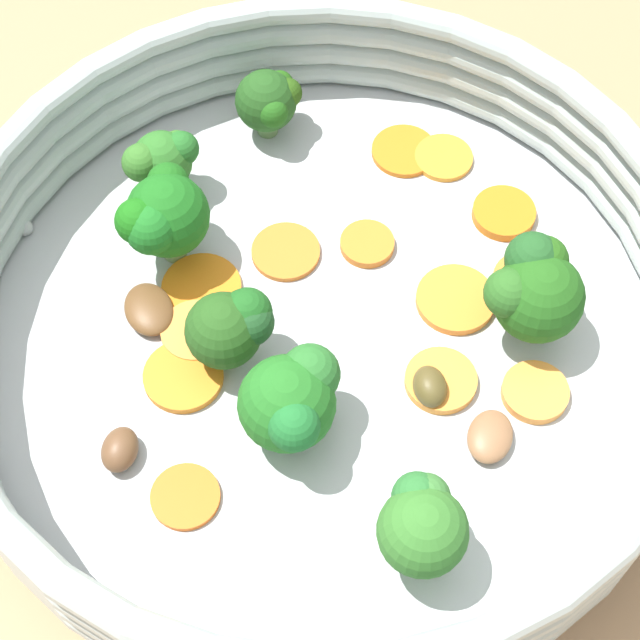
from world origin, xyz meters
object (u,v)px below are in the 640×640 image
Objects in this scene: broccoli_floret_1 at (291,401)px; broccoli_floret_6 at (162,159)px; carrot_slice_12 at (185,497)px; mushroom_piece_2 at (490,437)px; carrot_slice_0 at (404,151)px; carrot_slice_2 at (183,376)px; carrot_slice_1 at (196,332)px; carrot_slice_8 at (535,392)px; broccoli_floret_2 at (269,101)px; carrot_slice_11 at (286,252)px; broccoli_floret_0 at (422,524)px; carrot_slice_6 at (441,380)px; skillet at (320,343)px; carrot_slice_4 at (198,293)px; mushroom_piece_1 at (430,387)px; carrot_slice_9 at (456,299)px; broccoli_floret_3 at (162,216)px; broccoli_floret_5 at (535,288)px; carrot_slice_5 at (527,283)px; carrot_slice_7 at (366,244)px; mushroom_piece_0 at (120,450)px; mushroom_piece_3 at (149,309)px; broccoli_floret_4 at (232,326)px; carrot_slice_3 at (444,158)px; carrot_slice_10 at (504,213)px.

broccoli_floret_6 is (0.10, 0.12, -0.00)m from broccoli_floret_1.
carrot_slice_12 is 0.14m from mushroom_piece_2.
carrot_slice_2 is at bearing 165.89° from carrot_slice_0.
broccoli_floret_6 is (-0.08, 0.11, 0.03)m from carrot_slice_0.
carrot_slice_1 is 0.17m from carrot_slice_8.
broccoli_floret_2 reaches higher than mushroom_piece_2.
carrot_slice_11 is at bearing -8.84° from carrot_slice_2.
carrot_slice_6 is at bearing 13.80° from broccoli_floret_0.
skillet is 0.13m from carrot_slice_0.
carrot_slice_4 is at bearing 93.28° from skillet.
broccoli_floret_2 is 0.18m from mushroom_piece_1.
carrot_slice_2 is 0.14m from carrot_slice_9.
mushroom_piece_1 is (-0.06, -0.17, -0.02)m from broccoli_floret_6.
broccoli_floret_3 and broccoli_floret_5 have the same top height.
carrot_slice_5 is 1.12× the size of carrot_slice_12.
carrot_slice_7 is 0.17m from broccoli_floret_0.
mushroom_piece_0 is (-0.14, 0.15, -0.03)m from broccoli_floret_5.
carrot_slice_4 is 0.99× the size of broccoli_floret_2.
broccoli_floret_1 is 0.10m from mushroom_piece_3.
carrot_slice_8 is at bearing -83.30° from skillet.
skillet is 6.40× the size of broccoli_floret_3.
carrot_slice_7 is at bearing -44.70° from mushroom_piece_3.
broccoli_floret_2 is 0.93× the size of broccoli_floret_4.
mushroom_piece_3 is (-0.13, 0.00, -0.02)m from broccoli_floret_2.
carrot_slice_2 and carrot_slice_7 have the same top height.
mushroom_piece_3 is at bearing 100.88° from carrot_slice_8.
carrot_slice_1 is 0.86× the size of carrot_slice_9.
carrot_slice_6 is 0.84× the size of broccoli_floret_6.
mushroom_piece_0 is at bearing 161.39° from broccoli_floret_4.
broccoli_floret_1 is at bearing 141.13° from broccoli_floret_5.
carrot_slice_7 is at bearing -46.14° from carrot_slice_4.
mushroom_piece_1 is (0.02, -0.12, 0.00)m from carrot_slice_1.
broccoli_floret_0 is 1.62× the size of mushroom_piece_3.
carrot_slice_1 is at bearing -0.49° from mushroom_piece_0.
carrot_slice_3 is 0.59× the size of broccoli_floret_5.
broccoli_floret_5 reaches higher than broccoli_floret_6.
broccoli_floret_6 reaches higher than carrot_slice_3.
skillet is 0.11m from mushroom_piece_0.
carrot_slice_12 is 0.08m from broccoli_floret_4.
carrot_slice_11 is 1.12× the size of mushroom_piece_3.
carrot_slice_1 is 0.15m from broccoli_floret_0.
carrot_slice_5 is 1.07× the size of carrot_slice_10.
broccoli_floret_1 reaches higher than broccoli_floret_6.
broccoli_floret_1 reaches higher than carrot_slice_6.
carrot_slice_6 is 1.25× the size of mushroom_piece_2.
carrot_slice_2 is (-0.02, -0.01, -0.00)m from carrot_slice_1.
carrot_slice_9 is 0.18m from mushroom_piece_0.
carrot_slice_3 and carrot_slice_12 have the same top height.
carrot_slice_10 reaches higher than carrot_slice_0.
carrot_slice_0 is 0.82× the size of broccoli_floret_4.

